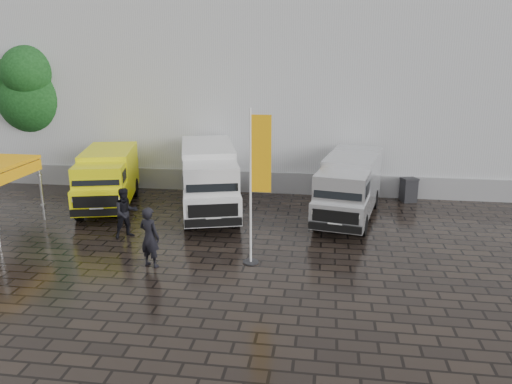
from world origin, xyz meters
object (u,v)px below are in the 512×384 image
at_px(van_silver, 349,188).
at_px(van_yellow, 108,180).
at_px(wheelie_bin, 409,190).
at_px(van_white, 209,180).
at_px(person_front, 150,237).
at_px(person_tent, 126,213).
at_px(flagpole, 256,180).

bearing_deg(van_silver, van_yellow, -169.39).
relative_size(van_silver, wheelie_bin, 5.33).
height_order(van_white, person_front, van_white).
distance_m(van_yellow, van_silver, 10.11).
bearing_deg(person_front, wheelie_bin, -116.66).
distance_m(van_silver, person_tent, 8.60).
bearing_deg(van_white, flagpole, -77.30).
xyz_separation_m(van_silver, wheelie_bin, (2.74, 2.75, -0.70)).
distance_m(van_yellow, van_white, 4.44).
xyz_separation_m(van_white, flagpole, (2.67, -4.89, 1.37)).
relative_size(van_white, person_tent, 3.43).
bearing_deg(van_yellow, person_front, -70.00).
distance_m(wheelie_bin, person_tent, 12.27).
bearing_deg(flagpole, wheelie_bin, 53.02).
bearing_deg(van_white, van_yellow, 163.17).
bearing_deg(person_front, van_yellow, -35.05).
relative_size(van_silver, person_tent, 3.14).
height_order(van_silver, person_front, van_silver).
height_order(van_yellow, flagpole, flagpole).
height_order(van_silver, flagpole, flagpole).
bearing_deg(flagpole, van_yellow, 145.10).
bearing_deg(person_tent, van_white, 13.56).
distance_m(van_white, van_silver, 5.68).
height_order(van_yellow, wheelie_bin, van_yellow).
distance_m(van_silver, wheelie_bin, 3.94).
height_order(flagpole, person_front, flagpole).
relative_size(flagpole, person_front, 2.54).
bearing_deg(person_tent, flagpole, -59.86).
distance_m(van_yellow, person_tent, 3.99).
xyz_separation_m(wheelie_bin, person_tent, (-10.69, -6.02, 0.37)).
bearing_deg(person_tent, van_silver, -19.34).
height_order(flagpole, person_tent, flagpole).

